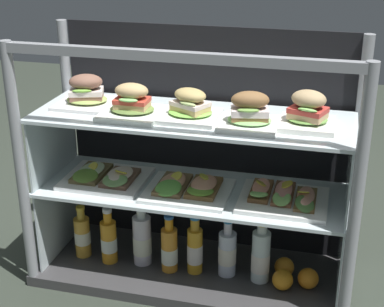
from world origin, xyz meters
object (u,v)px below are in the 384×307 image
plated_roll_sandwich_left_of_center (132,105)px  plated_roll_sandwich_mid_right (87,94)px  juice_bottle_front_fourth (82,235)px  open_sandwich_tray_far_right (106,177)px  plated_roll_sandwich_center (250,114)px  open_sandwich_tray_mid_left (188,188)px  orange_fruit_near_left_post (284,267)px  orange_fruit_beside_bottles (308,278)px  juice_bottle_front_second (142,239)px  plated_roll_sandwich_near_left_corner (191,108)px  juice_bottle_front_left_end (169,249)px  juice_bottle_tucked_behind (195,249)px  open_sandwich_tray_far_left (283,197)px  juice_bottle_back_left (109,240)px  juice_bottle_back_right (227,253)px  plated_roll_sandwich_far_left (308,113)px  orange_fruit_rolled_forward (283,280)px

plated_roll_sandwich_left_of_center → plated_roll_sandwich_mid_right: bearing=159.5°
plated_roll_sandwich_mid_right → juice_bottle_front_fourth: size_ratio=0.96×
open_sandwich_tray_far_right → plated_roll_sandwich_center: bearing=-3.7°
open_sandwich_tray_mid_left → juice_bottle_front_fourth: 0.51m
plated_roll_sandwich_center → open_sandwich_tray_mid_left: 0.37m
open_sandwich_tray_far_right → orange_fruit_near_left_post: size_ratio=4.11×
plated_roll_sandwich_mid_right → orange_fruit_beside_bottles: size_ratio=2.72×
plated_roll_sandwich_mid_right → plated_roll_sandwich_left_of_center: bearing=-20.5°
juice_bottle_front_second → plated_roll_sandwich_near_left_corner: bearing=-2.7°
juice_bottle_front_fourth → juice_bottle_front_left_end: 0.36m
juice_bottle_front_second → juice_bottle_tucked_behind: 0.21m
plated_roll_sandwich_left_of_center → orange_fruit_near_left_post: size_ratio=2.79×
open_sandwich_tray_far_right → juice_bottle_front_fourth: (-0.11, -0.00, -0.26)m
open_sandwich_tray_mid_left → juice_bottle_tucked_behind: size_ratio=1.26×
open_sandwich_tray_far_left → juice_bottle_back_left: bearing=-178.5°
juice_bottle_tucked_behind → juice_bottle_back_right: 0.12m
open_sandwich_tray_mid_left → juice_bottle_front_left_end: bearing=-174.6°
juice_bottle_back_left → juice_bottle_back_right: bearing=3.5°
plated_roll_sandwich_center → juice_bottle_front_fourth: size_ratio=0.89×
plated_roll_sandwich_far_left → orange_fruit_beside_bottles: (0.05, -0.01, -0.62)m
juice_bottle_front_second → open_sandwich_tray_far_left: bearing=-0.8°
plated_roll_sandwich_center → juice_bottle_front_second: (-0.40, 0.04, -0.55)m
plated_roll_sandwich_center → open_sandwich_tray_far_right: (-0.53, 0.03, -0.30)m
open_sandwich_tray_far_right → orange_fruit_rolled_forward: size_ratio=3.99×
plated_roll_sandwich_left_of_center → orange_fruit_beside_bottles: size_ratio=2.71×
juice_bottle_back_left → orange_fruit_near_left_post: (0.67, 0.07, -0.05)m
plated_roll_sandwich_left_of_center → plated_roll_sandwich_center: plated_roll_sandwich_center is taller
open_sandwich_tray_far_right → open_sandwich_tray_mid_left: size_ratio=1.00×
juice_bottle_front_left_end → orange_fruit_beside_bottles: juice_bottle_front_left_end is taller
open_sandwich_tray_mid_left → open_sandwich_tray_far_left: 0.33m
plated_roll_sandwich_far_left → open_sandwich_tray_mid_left: plated_roll_sandwich_far_left is taller
open_sandwich_tray_mid_left → juice_bottle_front_left_end: open_sandwich_tray_mid_left is taller
plated_roll_sandwich_left_of_center → juice_bottle_tucked_behind: size_ratio=0.85×
plated_roll_sandwich_left_of_center → plated_roll_sandwich_far_left: 0.59m
open_sandwich_tray_mid_left → juice_bottle_back_left: bearing=-178.6°
open_sandwich_tray_mid_left → orange_fruit_near_left_post: size_ratio=4.11×
plated_roll_sandwich_center → open_sandwich_tray_far_left: bearing=14.5°
plated_roll_sandwich_mid_right → juice_bottle_tucked_behind: 0.70m
plated_roll_sandwich_far_left → open_sandwich_tray_far_right: size_ratio=0.59×
juice_bottle_back_left → juice_bottle_tucked_behind: 0.34m
plated_roll_sandwich_far_left → open_sandwich_tray_far_right: (-0.72, -0.01, -0.31)m
plated_roll_sandwich_mid_right → juice_bottle_back_left: 0.57m
plated_roll_sandwich_far_left → juice_bottle_back_left: 0.91m
juice_bottle_tucked_behind → juice_bottle_front_second: bearing=177.2°
plated_roll_sandwich_left_of_center → plated_roll_sandwich_near_left_corner: size_ratio=1.06×
open_sandwich_tray_far_left → juice_bottle_back_right: (-0.19, 0.01, -0.26)m
open_sandwich_tray_far_right → juice_bottle_back_left: bearing=-72.8°
juice_bottle_back_right → orange_fruit_rolled_forward: (0.21, -0.04, -0.05)m
open_sandwich_tray_far_left → open_sandwich_tray_far_right: bearing=179.7°
open_sandwich_tray_mid_left → juice_bottle_back_right: 0.30m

